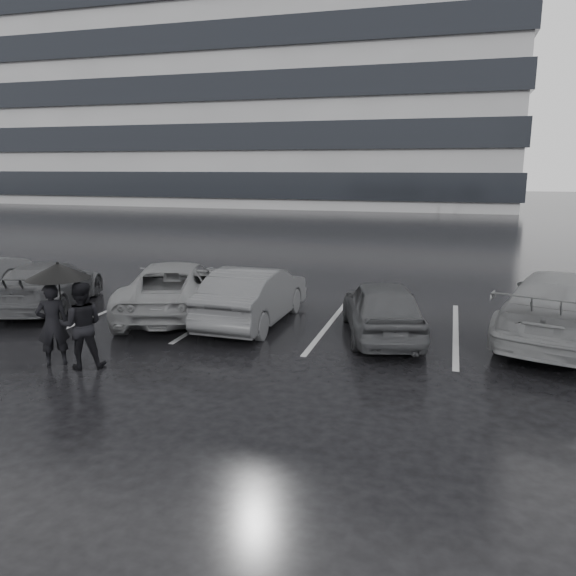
% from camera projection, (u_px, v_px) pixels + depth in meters
% --- Properties ---
extents(ground, '(160.00, 160.00, 0.00)m').
position_uv_depth(ground, '(273.00, 354.00, 10.85)').
color(ground, black).
rests_on(ground, ground).
extents(office_building, '(61.00, 26.00, 29.00)m').
position_uv_depth(office_building, '(212.00, 61.00, 58.86)').
color(office_building, gray).
rests_on(office_building, ground).
extents(car_main, '(2.36, 3.89, 1.24)m').
position_uv_depth(car_main, '(382.00, 308.00, 11.85)').
color(car_main, black).
rests_on(car_main, ground).
extents(car_west_a, '(1.48, 4.04, 1.32)m').
position_uv_depth(car_west_a, '(254.00, 295.00, 12.87)').
color(car_west_a, '#2A2A2C').
rests_on(car_west_a, ground).
extents(car_west_b, '(3.54, 5.17, 1.31)m').
position_uv_depth(car_west_b, '(175.00, 288.00, 13.61)').
color(car_west_b, '#505053').
rests_on(car_west_b, ground).
extents(car_west_c, '(2.74, 4.41, 1.19)m').
position_uv_depth(car_west_c, '(49.00, 285.00, 14.31)').
color(car_west_c, black).
rests_on(car_west_c, ground).
extents(car_east, '(3.48, 5.47, 1.48)m').
position_uv_depth(car_east, '(563.00, 307.00, 11.46)').
color(car_east, '#505053').
rests_on(car_east, ground).
extents(pedestrian_left, '(0.66, 0.63, 1.52)m').
position_uv_depth(pedestrian_left, '(53.00, 324.00, 10.12)').
color(pedestrian_left, black).
rests_on(pedestrian_left, ground).
extents(pedestrian_right, '(0.95, 0.88, 1.57)m').
position_uv_depth(pedestrian_right, '(81.00, 325.00, 9.98)').
color(pedestrian_right, black).
rests_on(pedestrian_right, ground).
extents(umbrella, '(1.12, 1.12, 1.90)m').
position_uv_depth(umbrella, '(58.00, 271.00, 10.00)').
color(umbrella, black).
rests_on(umbrella, ground).
extents(stall_stripes, '(19.72, 5.00, 0.00)m').
position_uv_depth(stall_stripes, '(273.00, 318.00, 13.42)').
color(stall_stripes, '#9B9B9E').
rests_on(stall_stripes, ground).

